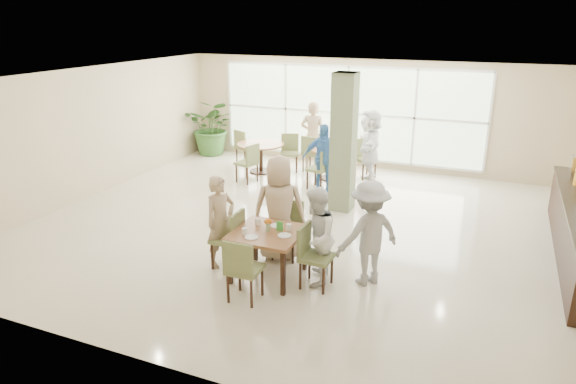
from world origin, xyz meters
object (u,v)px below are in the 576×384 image
at_px(adult_standing, 313,136).
at_px(teen_far, 279,208).
at_px(round_table_left, 261,149).
at_px(teen_standing, 369,233).
at_px(potted_plant, 213,127).
at_px(adult_b, 370,146).
at_px(round_table_right, 333,156).
at_px(adult_a, 323,158).
at_px(teen_right, 316,237).
at_px(main_table, 268,237).
at_px(teen_left, 221,221).

bearing_deg(adult_standing, teen_far, 95.49).
relative_size(round_table_left, adult_standing, 0.67).
xyz_separation_m(round_table_left, teen_standing, (3.99, -4.62, 0.21)).
relative_size(round_table_left, potted_plant, 0.75).
height_order(round_table_left, potted_plant, potted_plant).
relative_size(teen_standing, adult_b, 0.91).
distance_m(adult_b, adult_standing, 1.72).
xyz_separation_m(teen_standing, adult_standing, (-2.86, 5.40, 0.09)).
bearing_deg(round_table_right, adult_b, 7.21).
xyz_separation_m(round_table_left, adult_b, (2.76, 0.26, 0.29)).
xyz_separation_m(teen_standing, adult_a, (-2.04, 3.81, -0.02)).
bearing_deg(teen_right, main_table, -95.82).
bearing_deg(adult_a, teen_right, -94.09).
xyz_separation_m(teen_right, teen_standing, (0.72, 0.31, 0.05)).
bearing_deg(teen_standing, round_table_left, -97.44).
bearing_deg(adult_a, main_table, -103.80).
relative_size(main_table, teen_left, 0.69).
bearing_deg(adult_b, teen_right, -10.15).
xyz_separation_m(round_table_left, round_table_right, (1.89, 0.15, -0.02)).
distance_m(round_table_left, adult_standing, 1.40).
bearing_deg(adult_b, potted_plant, -115.34).
bearing_deg(round_table_right, round_table_left, -175.46).
bearing_deg(round_table_left, adult_standing, 34.62).
bearing_deg(round_table_right, adult_a, -86.48).
xyz_separation_m(teen_left, adult_standing, (-0.56, 5.73, 0.15)).
distance_m(teen_right, teen_standing, 0.78).
relative_size(round_table_right, teen_right, 0.74).
relative_size(adult_a, adult_b, 0.88).
relative_size(adult_b, adult_standing, 0.99).
height_order(round_table_left, adult_a, adult_a).
relative_size(round_table_left, teen_far, 0.69).
xyz_separation_m(potted_plant, teen_left, (3.73, -6.03, -0.06)).
relative_size(main_table, potted_plant, 0.64).
distance_m(teen_standing, adult_a, 4.32).
distance_m(main_table, adult_b, 5.31).
distance_m(teen_right, adult_a, 4.33).
distance_m(teen_standing, adult_standing, 6.11).
distance_m(main_table, round_table_right, 5.23).
bearing_deg(teen_standing, round_table_right, -114.53).
bearing_deg(teen_right, round_table_left, -160.52).
relative_size(round_table_right, teen_standing, 0.69).
xyz_separation_m(round_table_left, adult_a, (1.95, -0.81, 0.19)).
height_order(main_table, round_table_left, same).
distance_m(potted_plant, adult_standing, 3.18).
relative_size(round_table_left, teen_right, 0.80).
xyz_separation_m(round_table_right, teen_standing, (2.09, -4.77, 0.23)).
bearing_deg(main_table, adult_a, 98.03).
distance_m(teen_far, adult_b, 4.64).
distance_m(teen_standing, adult_b, 5.04).
relative_size(potted_plant, teen_far, 0.92).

